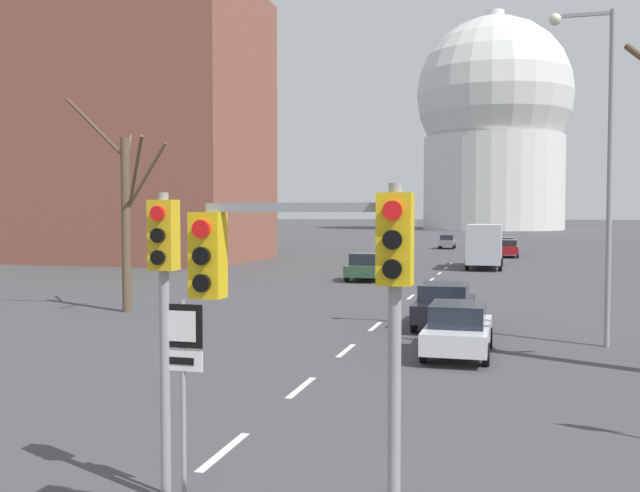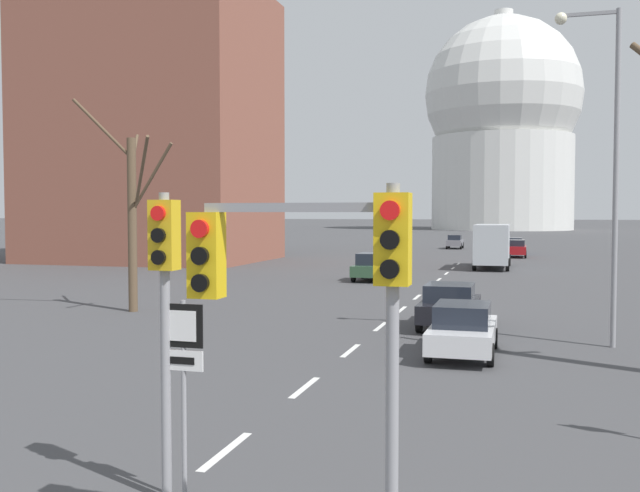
# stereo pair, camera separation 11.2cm
# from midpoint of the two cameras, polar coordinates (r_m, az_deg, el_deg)

# --- Properties ---
(lane_stripe_1) EXTENTS (0.16, 2.00, 0.01)m
(lane_stripe_1) POSITION_cam_midpoint_polar(r_m,az_deg,el_deg) (12.49, -7.28, -15.94)
(lane_stripe_1) COLOR silver
(lane_stripe_1) RESTS_ON ground_plane
(lane_stripe_2) EXTENTS (0.16, 2.00, 0.01)m
(lane_stripe_2) POSITION_cam_midpoint_polar(r_m,az_deg,el_deg) (16.55, -1.03, -11.23)
(lane_stripe_2) COLOR silver
(lane_stripe_2) RESTS_ON ground_plane
(lane_stripe_3) EXTENTS (0.16, 2.00, 0.01)m
(lane_stripe_3) POSITION_cam_midpoint_polar(r_m,az_deg,el_deg) (20.80, 2.62, -8.35)
(lane_stripe_3) COLOR silver
(lane_stripe_3) RESTS_ON ground_plane
(lane_stripe_4) EXTENTS (0.16, 2.00, 0.01)m
(lane_stripe_4) POSITION_cam_midpoint_polar(r_m,az_deg,el_deg) (25.13, 4.99, -6.43)
(lane_stripe_4) COLOR silver
(lane_stripe_4) RESTS_ON ground_plane
(lane_stripe_5) EXTENTS (0.16, 2.00, 0.01)m
(lane_stripe_5) POSITION_cam_midpoint_polar(r_m,az_deg,el_deg) (29.52, 6.64, -5.07)
(lane_stripe_5) COLOR silver
(lane_stripe_5) RESTS_ON ground_plane
(lane_stripe_6) EXTENTS (0.16, 2.00, 0.01)m
(lane_stripe_6) POSITION_cam_midpoint_polar(r_m,az_deg,el_deg) (33.93, 7.87, -4.06)
(lane_stripe_6) COLOR silver
(lane_stripe_6) RESTS_ON ground_plane
(lane_stripe_7) EXTENTS (0.16, 2.00, 0.01)m
(lane_stripe_7) POSITION_cam_midpoint_polar(r_m,az_deg,el_deg) (38.37, 8.81, -3.29)
(lane_stripe_7) COLOR silver
(lane_stripe_7) RESTS_ON ground_plane
(lane_stripe_8) EXTENTS (0.16, 2.00, 0.01)m
(lane_stripe_8) POSITION_cam_midpoint_polar(r_m,az_deg,el_deg) (42.81, 9.55, -2.67)
(lane_stripe_8) COLOR silver
(lane_stripe_8) RESTS_ON ground_plane
(lane_stripe_9) EXTENTS (0.16, 2.00, 0.01)m
(lane_stripe_9) POSITION_cam_midpoint_polar(r_m,az_deg,el_deg) (47.27, 10.15, -2.17)
(lane_stripe_9) COLOR silver
(lane_stripe_9) RESTS_ON ground_plane
(lane_stripe_10) EXTENTS (0.16, 2.00, 0.01)m
(lane_stripe_10) POSITION_cam_midpoint_polar(r_m,az_deg,el_deg) (51.74, 10.65, -1.75)
(lane_stripe_10) COLOR silver
(lane_stripe_10) RESTS_ON ground_plane
(lane_stripe_11) EXTENTS (0.16, 2.00, 0.01)m
(lane_stripe_11) POSITION_cam_midpoint_polar(r_m,az_deg,el_deg) (56.21, 11.07, -1.41)
(lane_stripe_11) COLOR silver
(lane_stripe_11) RESTS_ON ground_plane
(traffic_signal_centre_tall) EXTENTS (0.36, 0.34, 4.26)m
(traffic_signal_centre_tall) POSITION_cam_midpoint_polar(r_m,az_deg,el_deg) (10.00, -12.01, -3.10)
(traffic_signal_centre_tall) COLOR gray
(traffic_signal_centre_tall) RESTS_ON ground_plane
(traffic_signal_near_right) EXTENTS (2.47, 0.34, 4.30)m
(traffic_signal_near_right) POSITION_cam_midpoint_polar(r_m,az_deg,el_deg) (7.61, 0.52, -2.89)
(traffic_signal_near_right) COLOR gray
(traffic_signal_near_right) RESTS_ON ground_plane
(route_sign_post) EXTENTS (0.60, 0.08, 2.79)m
(route_sign_post) POSITION_cam_midpoint_polar(r_m,az_deg,el_deg) (10.07, -10.58, -9.25)
(route_sign_post) COLOR gray
(route_sign_post) RESTS_ON ground_plane
(street_lamp_right) EXTENTS (1.86, 0.36, 9.90)m
(street_lamp_right) POSITION_cam_midpoint_polar(r_m,az_deg,el_deg) (22.69, 22.07, 7.33)
(street_lamp_right) COLOR gray
(street_lamp_right) RESTS_ON ground_plane
(sedan_near_left) EXTENTS (1.79, 4.09, 1.48)m
(sedan_near_left) POSITION_cam_midpoint_polar(r_m,az_deg,el_deg) (20.34, 11.52, -6.53)
(sedan_near_left) COLOR silver
(sedan_near_left) RESTS_ON ground_plane
(sedan_near_right) EXTENTS (1.88, 3.96, 1.62)m
(sedan_near_right) POSITION_cam_midpoint_polar(r_m,az_deg,el_deg) (41.72, 4.27, -1.67)
(sedan_near_right) COLOR #2D4C33
(sedan_near_right) RESTS_ON ground_plane
(sedan_mid_centre) EXTENTS (1.77, 4.04, 1.56)m
(sedan_mid_centre) POSITION_cam_midpoint_polar(r_m,az_deg,el_deg) (70.66, 15.29, 0.03)
(sedan_mid_centre) COLOR navy
(sedan_mid_centre) RESTS_ON ground_plane
(sedan_far_left) EXTENTS (1.95, 4.09, 1.54)m
(sedan_far_left) POSITION_cam_midpoint_polar(r_m,az_deg,el_deg) (25.06, 10.47, -4.65)
(sedan_far_left) COLOR black
(sedan_far_left) RESTS_ON ground_plane
(sedan_far_right) EXTENTS (1.68, 3.93, 1.51)m
(sedan_far_right) POSITION_cam_midpoint_polar(r_m,az_deg,el_deg) (79.50, 10.78, 0.35)
(sedan_far_right) COLOR slate
(sedan_far_right) RESTS_ON ground_plane
(sedan_distant_centre) EXTENTS (1.79, 4.13, 1.56)m
(sedan_distant_centre) POSITION_cam_midpoint_polar(r_m,az_deg,el_deg) (65.45, 15.46, -0.18)
(sedan_distant_centre) COLOR maroon
(sedan_distant_centre) RESTS_ON ground_plane
(delivery_truck) EXTENTS (2.44, 7.20, 3.14)m
(delivery_truck) POSITION_cam_midpoint_polar(r_m,az_deg,el_deg) (51.99, 13.69, 0.11)
(delivery_truck) COLOR #333842
(delivery_truck) RESTS_ON ground_plane
(bare_tree_left_near) EXTENTS (4.04, 3.64, 8.47)m
(bare_tree_left_near) POSITION_cam_midpoint_polar(r_m,az_deg,el_deg) (29.39, -14.67, 2.53)
(bare_tree_left_near) COLOR brown
(bare_tree_left_near) RESTS_ON ground_plane
(capitol_dome) EXTENTS (35.51, 35.51, 50.16)m
(capitol_dome) POSITION_cam_midpoint_polar(r_m,az_deg,el_deg) (171.63, 14.40, 9.47)
(capitol_dome) COLOR silver
(capitol_dome) RESTS_ON ground_plane
(apartment_block_left) EXTENTS (18.00, 14.00, 21.98)m
(apartment_block_left) POSITION_cam_midpoint_polar(r_m,az_deg,el_deg) (61.03, -13.10, 9.23)
(apartment_block_left) COLOR brown
(apartment_block_left) RESTS_ON ground_plane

